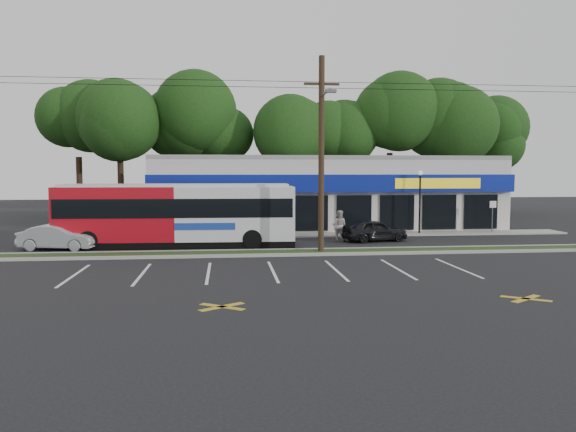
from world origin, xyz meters
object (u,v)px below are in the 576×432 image
at_px(metrobus, 177,213).
at_px(car_dark, 375,230).
at_px(utility_pole, 318,148).
at_px(pedestrian_a, 338,226).
at_px(lamp_post, 420,195).
at_px(pedestrian_b, 339,226).
at_px(sign_post, 493,211).
at_px(car_silver, 59,237).

relative_size(metrobus, car_dark, 3.37).
distance_m(utility_pole, pedestrian_a, 8.26).
xyz_separation_m(car_dark, pedestrian_a, (-1.86, 1.84, 0.12)).
xyz_separation_m(utility_pole, lamp_post, (8.17, 7.87, -2.74)).
bearing_deg(pedestrian_b, pedestrian_a, -76.03).
height_order(utility_pole, pedestrian_b, utility_pole).
height_order(car_dark, pedestrian_b, pedestrian_b).
distance_m(utility_pole, sign_post, 15.71).
bearing_deg(pedestrian_a, metrobus, 13.37).
bearing_deg(utility_pole, pedestrian_b, 67.06).
distance_m(utility_pole, metrobus, 8.95).
relative_size(metrobus, pedestrian_b, 7.07).
distance_m(car_dark, pedestrian_b, 2.15).
height_order(car_silver, pedestrian_b, pedestrian_b).
height_order(utility_pole, car_dark, utility_pole).
xyz_separation_m(metrobus, car_dark, (11.62, 1.00, -1.20)).
bearing_deg(car_silver, lamp_post, -66.39).
relative_size(car_silver, pedestrian_a, 2.63).
bearing_deg(lamp_post, car_dark, -140.08).
bearing_deg(sign_post, utility_pole, -149.85).
distance_m(pedestrian_a, pedestrian_b, 1.37).
xyz_separation_m(sign_post, pedestrian_b, (-11.02, -2.57, -0.62)).
bearing_deg(lamp_post, utility_pole, -136.05).
bearing_deg(lamp_post, pedestrian_b, -155.06).
bearing_deg(pedestrian_b, car_dark, -170.30).
height_order(metrobus, car_silver, metrobus).
relative_size(car_silver, pedestrian_b, 2.22).
distance_m(metrobus, car_dark, 11.72).
bearing_deg(metrobus, sign_post, 13.04).
height_order(metrobus, pedestrian_b, metrobus).
distance_m(lamp_post, pedestrian_b, 6.86).
height_order(metrobus, car_dark, metrobus).
distance_m(sign_post, pedestrian_b, 11.33).
xyz_separation_m(metrobus, pedestrian_b, (9.54, 1.50, -0.93)).
xyz_separation_m(utility_pole, metrobus, (-7.39, 3.57, -3.55)).
relative_size(utility_pole, pedestrian_a, 31.78).
xyz_separation_m(car_silver, pedestrian_b, (15.77, 2.25, 0.25)).
bearing_deg(car_dark, lamp_post, -61.65).
bearing_deg(sign_post, metrobus, -168.79).
distance_m(sign_post, pedestrian_a, 10.90).
height_order(car_silver, pedestrian_a, pedestrian_a).
distance_m(metrobus, car_silver, 6.39).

